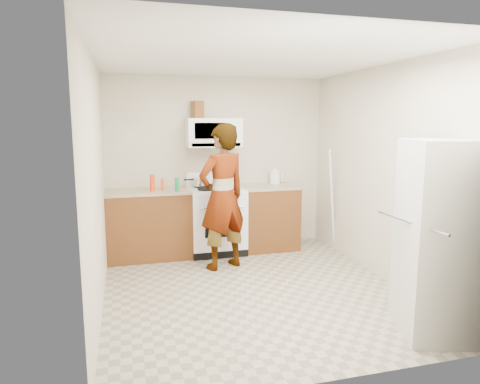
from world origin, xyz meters
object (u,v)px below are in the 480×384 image
object	(u,v)px
microwave	(214,133)
fridge	(446,239)
gas_range	(216,219)
saucepan	(199,182)
person	(222,197)
kettle	(275,177)

from	to	relation	value
microwave	fridge	distance (m)	3.41
gas_range	saucepan	bearing A→B (deg)	147.09
person	gas_range	bearing A→B (deg)	-117.69
gas_range	kettle	xyz separation A→B (m)	(0.94, 0.18, 0.54)
person	fridge	size ratio (longest dim) A/B	1.08
kettle	saucepan	xyz separation A→B (m)	(-1.16, -0.04, -0.02)
microwave	saucepan	size ratio (longest dim) A/B	3.84
fridge	kettle	bearing A→B (deg)	117.11
gas_range	fridge	world-z (taller)	fridge
gas_range	fridge	distance (m)	3.21
gas_range	person	world-z (taller)	person
fridge	microwave	bearing A→B (deg)	133.68
kettle	person	bearing A→B (deg)	-159.31
microwave	fridge	size ratio (longest dim) A/B	0.45
person	fridge	bearing A→B (deg)	101.61
saucepan	microwave	bearing A→B (deg)	-2.89
kettle	saucepan	world-z (taller)	kettle
person	saucepan	distance (m)	0.84
person	saucepan	bearing A→B (deg)	-102.03
fridge	kettle	size ratio (longest dim) A/B	9.14
person	saucepan	world-z (taller)	person
person	kettle	distance (m)	1.33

